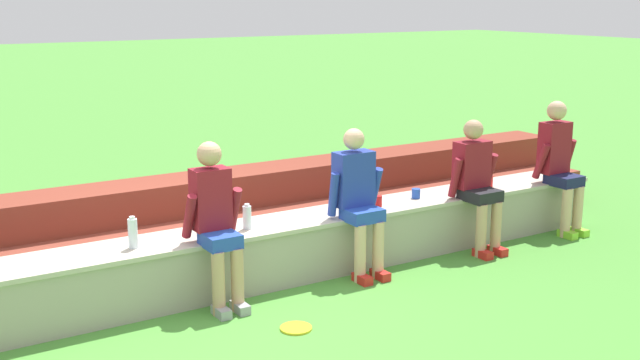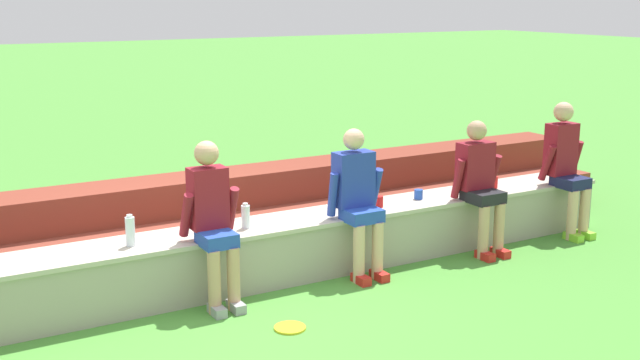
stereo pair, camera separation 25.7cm
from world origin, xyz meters
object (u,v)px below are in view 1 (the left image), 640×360
object	(u,v)px
person_right_of_center	(477,181)
water_bottle_near_left	(133,233)
plastic_cup_right_end	(416,193)
water_bottle_near_right	(247,217)
frisbee	(296,328)
person_center	(358,197)
person_far_right	(560,162)
plastic_cup_middle	(489,181)
person_left_of_center	(216,220)
plastic_cup_left_end	(378,201)

from	to	relation	value
person_right_of_center	water_bottle_near_left	size ratio (longest dim) A/B	5.03
water_bottle_near_left	plastic_cup_right_end	xyz separation A→B (m)	(3.06, 0.06, -0.08)
water_bottle_near_right	frisbee	size ratio (longest dim) A/B	0.90
person_center	person_far_right	bearing A→B (deg)	-0.31
plastic_cup_middle	frisbee	size ratio (longest dim) A/B	0.49
person_left_of_center	plastic_cup_middle	size ratio (longest dim) A/B	11.16
plastic_cup_middle	plastic_cup_right_end	bearing A→B (deg)	179.07
person_center	plastic_cup_left_end	world-z (taller)	person_center
water_bottle_near_right	plastic_cup_middle	bearing A→B (deg)	0.92
water_bottle_near_right	plastic_cup_right_end	size ratio (longest dim) A/B	2.32
person_left_of_center	plastic_cup_middle	distance (m)	3.43
person_far_right	water_bottle_near_right	bearing A→B (deg)	176.25
person_center	frisbee	bearing A→B (deg)	-144.97
water_bottle_near_left	plastic_cup_left_end	size ratio (longest dim) A/B	2.46
person_right_of_center	person_left_of_center	bearing A→B (deg)	179.31
person_right_of_center	water_bottle_near_left	distance (m)	3.59
water_bottle_near_right	frisbee	bearing A→B (deg)	-95.61
person_left_of_center	person_center	bearing A→B (deg)	0.30
person_center	water_bottle_near_left	world-z (taller)	person_center
person_center	frisbee	xyz separation A→B (m)	(-1.16, -0.81, -0.76)
person_right_of_center	water_bottle_near_left	xyz separation A→B (m)	(-3.58, 0.28, -0.06)
plastic_cup_middle	person_center	bearing A→B (deg)	-171.77
person_center	plastic_cup_left_end	xyz separation A→B (m)	(0.41, 0.23, -0.15)
water_bottle_near_left	water_bottle_near_right	bearing A→B (deg)	-0.43
person_far_right	water_bottle_near_left	world-z (taller)	person_far_right
person_right_of_center	person_far_right	bearing A→B (deg)	1.29
person_right_of_center	frisbee	world-z (taller)	person_right_of_center
person_left_of_center	person_right_of_center	bearing A→B (deg)	-0.69
plastic_cup_middle	person_left_of_center	bearing A→B (deg)	-175.16
person_center	person_left_of_center	bearing A→B (deg)	-179.70
plastic_cup_right_end	plastic_cup_middle	distance (m)	1.01
person_left_of_center	plastic_cup_right_end	xyz separation A→B (m)	(2.41, 0.31, -0.16)
person_right_of_center	plastic_cup_middle	bearing A→B (deg)	33.95
plastic_cup_right_end	person_right_of_center	bearing A→B (deg)	-32.93
person_left_of_center	frisbee	bearing A→B (deg)	-68.85
water_bottle_near_left	plastic_cup_middle	size ratio (longest dim) A/B	2.14
plastic_cup_right_end	person_center	bearing A→B (deg)	-162.37
person_left_of_center	plastic_cup_middle	world-z (taller)	person_left_of_center
plastic_cup_left_end	plastic_cup_right_end	xyz separation A→B (m)	(0.53, 0.06, -0.01)
person_left_of_center	frisbee	distance (m)	1.15
water_bottle_near_left	plastic_cup_right_end	distance (m)	3.06
plastic_cup_left_end	plastic_cup_right_end	world-z (taller)	plastic_cup_left_end
person_left_of_center	plastic_cup_left_end	xyz separation A→B (m)	(1.88, 0.24, -0.15)
person_center	frisbee	distance (m)	1.61
person_far_right	plastic_cup_left_end	xyz separation A→B (m)	(-2.32, 0.25, -0.18)
water_bottle_near_left	frisbee	size ratio (longest dim) A/B	1.05
person_far_right	person_right_of_center	bearing A→B (deg)	-178.71
plastic_cup_right_end	frisbee	distance (m)	2.45
person_right_of_center	person_far_right	world-z (taller)	person_far_right
person_right_of_center	water_bottle_near_right	world-z (taller)	person_right_of_center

